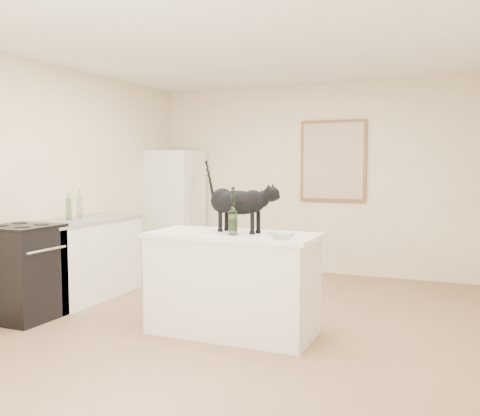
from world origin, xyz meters
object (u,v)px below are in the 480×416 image
black_cat (238,206)px  fridge (175,209)px  stove (23,273)px  glass_bowl (282,236)px  wine_bottle (233,214)px

black_cat → fridge: bearing=139.9°
stove → glass_bowl: 2.62m
fridge → wine_bottle: size_ratio=4.72×
glass_bowl → black_cat: bearing=152.4°
wine_bottle → glass_bowl: bearing=-8.7°
fridge → glass_bowl: bearing=-46.8°
fridge → glass_bowl: (2.57, -2.74, 0.08)m
stove → wine_bottle: wine_bottle is taller
wine_bottle → glass_bowl: 0.50m
black_cat → wine_bottle: size_ratio=1.88×
fridge → black_cat: bearing=-50.1°
glass_bowl → fridge: bearing=133.2°
fridge → wine_bottle: (2.10, -2.67, 0.23)m
black_cat → glass_bowl: bearing=-17.6°
glass_bowl → wine_bottle: bearing=171.3°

